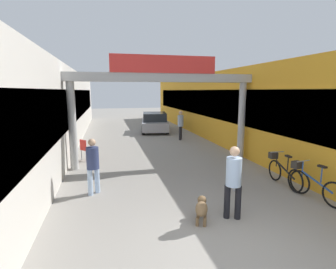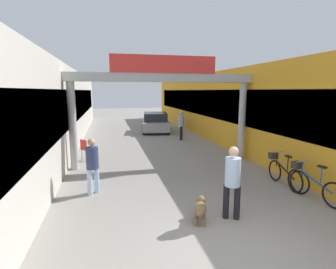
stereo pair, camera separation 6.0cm
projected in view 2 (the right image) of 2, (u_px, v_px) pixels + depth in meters
ground_plane at (234, 255)px, 4.63m from camera, size 80.00×80.00×0.00m
storefront_left at (49, 108)px, 13.76m from camera, size 3.00×26.00×3.88m
storefront_right at (228, 106)px, 16.01m from camera, size 3.00×26.00×3.88m
arcade_sign_gateway at (163, 89)px, 9.93m from camera, size 7.40×0.47×4.15m
pedestrian_with_dog at (233, 178)px, 5.80m from camera, size 0.45×0.45×1.67m
pedestrian_companion at (92, 163)px, 7.24m from camera, size 0.48×0.48×1.58m
pedestrian_carrying_crate at (181, 123)px, 15.32m from camera, size 0.45×0.45×1.71m
dog_on_leash at (200, 208)px, 5.78m from camera, size 0.48×0.72×0.50m
bicycle_blue_nearest at (312, 183)px, 6.95m from camera, size 0.46×1.68×0.98m
bicycle_black_second at (282, 171)px, 8.00m from camera, size 0.46×1.69×0.98m
bollard_post_metal at (235, 172)px, 7.49m from camera, size 0.10×0.10×1.11m
cafe_chair_red_nearer at (86, 148)px, 10.79m from camera, size 0.56×0.56×0.89m
parked_car_silver at (155, 122)px, 18.62m from camera, size 2.31×4.21×1.33m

